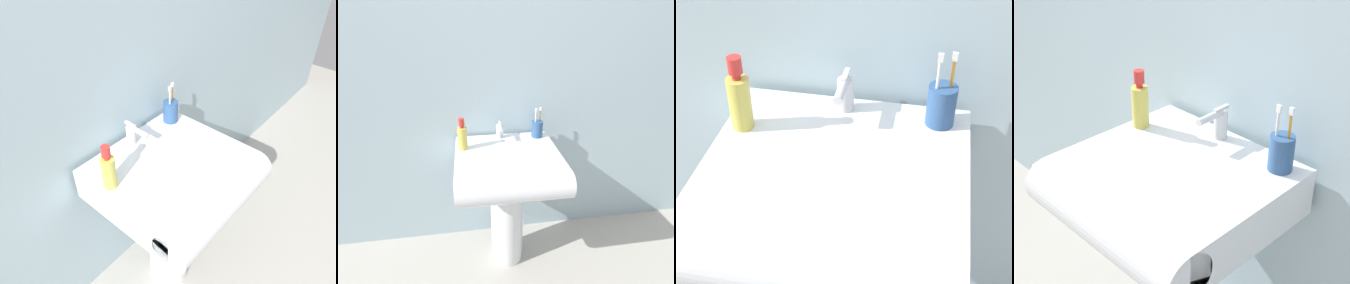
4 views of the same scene
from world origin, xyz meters
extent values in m
cube|color=white|center=(0.00, 0.00, 0.74)|extent=(0.57, 0.48, 0.14)
cylinder|color=white|center=(0.00, -0.24, 0.74)|extent=(0.57, 0.14, 0.14)
cylinder|color=silver|center=(-0.02, 0.19, 0.85)|extent=(0.04, 0.04, 0.08)
cylinder|color=silver|center=(-0.02, 0.15, 0.89)|extent=(0.02, 0.10, 0.02)
cube|color=silver|center=(-0.02, 0.19, 0.90)|extent=(0.01, 0.06, 0.01)
cylinder|color=#2D5184|center=(0.21, 0.17, 0.86)|extent=(0.07, 0.07, 0.10)
cylinder|color=white|center=(0.20, 0.17, 0.90)|extent=(0.01, 0.01, 0.15)
cube|color=white|center=(0.20, 0.17, 0.99)|extent=(0.01, 0.01, 0.02)
cylinder|color=orange|center=(0.23, 0.18, 0.90)|extent=(0.01, 0.01, 0.15)
cube|color=white|center=(0.23, 0.18, 0.99)|extent=(0.01, 0.01, 0.02)
cylinder|color=gold|center=(-0.24, 0.07, 0.87)|extent=(0.05, 0.05, 0.13)
cylinder|color=red|center=(-0.24, 0.07, 0.94)|extent=(0.02, 0.02, 0.01)
cylinder|color=red|center=(-0.24, 0.07, 0.97)|extent=(0.03, 0.03, 0.04)
camera|label=1|loc=(-0.73, -0.62, 1.68)|focal=35.00mm
camera|label=2|loc=(-0.19, -1.26, 1.50)|focal=28.00mm
camera|label=3|loc=(0.18, -0.84, 1.52)|focal=55.00mm
camera|label=4|loc=(0.86, -0.83, 1.55)|focal=55.00mm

